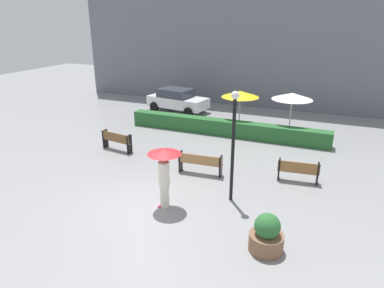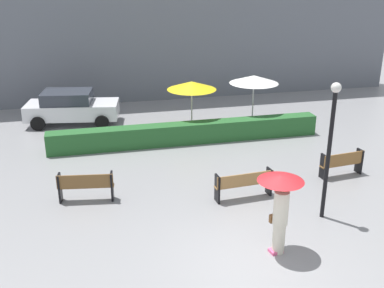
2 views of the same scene
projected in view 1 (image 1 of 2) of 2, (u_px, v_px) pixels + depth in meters
ground_plane at (150, 204)px, 12.47m from camera, size 60.00×60.00×0.00m
bench_far_left at (116, 140)px, 17.27m from camera, size 1.75×0.59×0.93m
bench_far_right at (298, 170)px, 13.97m from camera, size 1.64×0.51×0.89m
bench_mid_center at (200, 162)px, 14.67m from camera, size 1.91×0.50×0.89m
pedestrian_with_umbrella at (164, 168)px, 11.84m from camera, size 1.16×1.16×2.13m
planter_pot at (267, 235)px, 9.86m from camera, size 0.99×0.99×1.17m
lamp_post at (233, 136)px, 11.93m from camera, size 0.28×0.28×4.02m
patio_umbrella_yellow at (240, 94)px, 19.83m from camera, size 2.13×2.13×2.33m
patio_umbrella_white at (292, 96)px, 18.81m from camera, size 2.19×2.19×2.43m
hedge_strip at (225, 128)px, 19.55m from camera, size 11.36×0.70×0.86m
building_facade at (258, 40)px, 24.70m from camera, size 28.00×1.20×9.39m
parked_car at (177, 100)px, 24.38m from camera, size 4.43×2.52×1.57m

